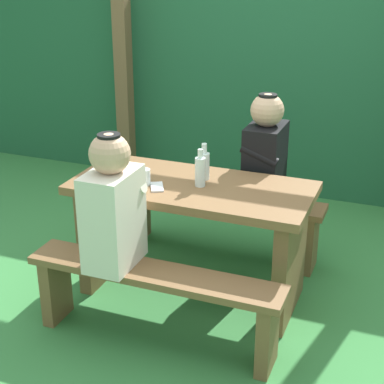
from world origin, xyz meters
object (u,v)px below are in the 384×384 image
object	(u,v)px
person_white_shirt	(113,206)
bottle_left	(200,171)
bench_far	(221,212)
cell_phone	(157,187)
drinking_glass	(144,177)
bottle_right	(204,165)
picnic_table	(192,220)
person_black_coat	(265,154)
bench_near	(154,291)

from	to	relation	value
person_white_shirt	bottle_left	size ratio (longest dim) A/B	3.25
bench_far	cell_phone	xyz separation A→B (m)	(-0.17, -0.67, 0.41)
bench_far	cell_phone	bearing A→B (deg)	-103.91
drinking_glass	bottle_right	bearing A→B (deg)	36.64
picnic_table	person_black_coat	distance (m)	0.67
person_white_shirt	cell_phone	bearing A→B (deg)	82.17
bench_far	bottle_right	xyz separation A→B (m)	(0.04, -0.44, 0.50)
cell_phone	person_white_shirt	bearing A→B (deg)	-125.91
bench_near	drinking_glass	distance (m)	0.68
bottle_right	bench_near	bearing A→B (deg)	-93.19
person_black_coat	bottle_left	bearing A→B (deg)	-113.17
picnic_table	person_white_shirt	distance (m)	0.65
drinking_glass	person_black_coat	bearing A→B (deg)	50.46
picnic_table	bench_near	distance (m)	0.57
person_white_shirt	bench_near	bearing A→B (deg)	-0.85
bench_far	person_white_shirt	world-z (taller)	person_white_shirt
person_white_shirt	person_black_coat	size ratio (longest dim) A/B	1.00
picnic_table	drinking_glass	xyz separation A→B (m)	(-0.25, -0.11, 0.28)
bottle_left	bench_near	bearing A→B (deg)	-95.60
bottle_left	bottle_right	world-z (taller)	bottle_left
person_white_shirt	drinking_glass	size ratio (longest dim) A/B	7.50
cell_phone	bench_near	bearing A→B (deg)	-96.53
person_white_shirt	person_black_coat	world-z (taller)	same
person_white_shirt	bottle_right	world-z (taller)	person_white_shirt
person_black_coat	bench_near	bearing A→B (deg)	-104.83
bench_far	bottle_left	bearing A→B (deg)	-84.54
bench_near	cell_phone	distance (m)	0.61
bottle_left	bottle_right	size ratio (longest dim) A/B	1.01
bench_far	drinking_glass	world-z (taller)	drinking_glass
picnic_table	person_black_coat	size ratio (longest dim) A/B	1.95
picnic_table	bottle_left	world-z (taller)	bottle_left
cell_phone	bottle_left	bearing A→B (deg)	0.25
bench_near	cell_phone	xyz separation A→B (m)	(-0.17, 0.42, 0.41)
picnic_table	drinking_glass	size ratio (longest dim) A/B	14.59
bench_near	person_white_shirt	distance (m)	0.51
drinking_glass	bottle_left	bearing A→B (deg)	18.95
drinking_glass	cell_phone	world-z (taller)	drinking_glass
bench_near	bench_far	xyz separation A→B (m)	(0.00, 1.09, 0.00)
person_white_shirt	drinking_glass	world-z (taller)	person_white_shirt
picnic_table	bench_far	xyz separation A→B (m)	(0.00, 0.55, -0.18)
bench_far	person_black_coat	distance (m)	0.54
bench_far	drinking_glass	xyz separation A→B (m)	(-0.25, -0.66, 0.45)
person_white_shirt	bottle_left	bearing A→B (deg)	62.70
bottle_left	bottle_right	distance (m)	0.11
person_black_coat	person_white_shirt	bearing A→B (deg)	-115.25
person_white_shirt	person_black_coat	xyz separation A→B (m)	(0.51, 1.08, 0.00)
person_white_shirt	bottle_left	distance (m)	0.60
picnic_table	cell_phone	distance (m)	0.31
person_black_coat	cell_phone	world-z (taller)	person_black_coat
bench_far	bottle_left	world-z (taller)	bottle_left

